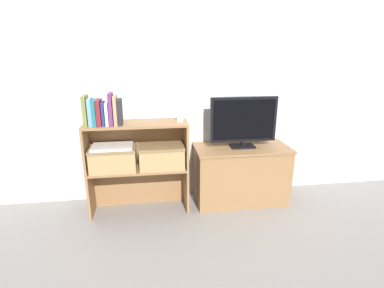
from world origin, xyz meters
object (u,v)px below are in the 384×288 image
at_px(book_maroon, 99,113).
at_px(book_plum, 111,109).
at_px(book_skyblue, 91,112).
at_px(storage_basket_right, 162,155).
at_px(book_teal, 95,113).
at_px(book_ivory, 107,114).
at_px(baby_monitor, 180,116).
at_px(book_tan, 116,110).
at_px(laptop, 112,146).
at_px(book_navy, 104,113).
at_px(book_charcoal, 120,112).
at_px(book_olive, 86,111).
at_px(tv_stand, 241,174).
at_px(tv, 243,121).
at_px(storage_basket_left, 113,158).

relative_size(book_maroon, book_plum, 0.80).
height_order(book_skyblue, storage_basket_right, book_skyblue).
height_order(book_teal, book_ivory, book_teal).
distance_m(book_skyblue, baby_monitor, 0.72).
distance_m(book_tan, laptop, 0.31).
bearing_deg(book_plum, baby_monitor, 3.48).
distance_m(book_navy, book_ivory, 0.03).
xyz_separation_m(book_charcoal, laptop, (-0.08, 0.02, -0.29)).
distance_m(book_olive, book_teal, 0.07).
bearing_deg(tv_stand, tv, -90.00).
distance_m(book_olive, book_tan, 0.23).
bearing_deg(baby_monitor, book_skyblue, -177.30).
distance_m(book_tan, baby_monitor, 0.52).
height_order(tv_stand, laptop, laptop).
xyz_separation_m(book_ivory, book_plum, (0.03, 0.00, 0.04)).
bearing_deg(book_olive, laptop, 5.96).
relative_size(book_navy, book_plum, 0.74).
relative_size(book_skyblue, laptop, 0.65).
xyz_separation_m(book_olive, storage_basket_left, (0.18, 0.02, -0.41)).
bearing_deg(tv, book_navy, -175.36).
bearing_deg(book_tan, storage_basket_right, 3.00).
relative_size(book_olive, book_skyblue, 1.11).
xyz_separation_m(book_plum, laptop, (-0.02, 0.02, -0.32)).
xyz_separation_m(tv, storage_basket_right, (-0.74, -0.08, -0.26)).
bearing_deg(book_charcoal, book_olive, 180.00).
bearing_deg(book_tan, book_skyblue, 180.00).
distance_m(book_skyblue, book_maroon, 0.07).
bearing_deg(book_teal, storage_basket_right, 2.06).
bearing_deg(book_tan, tv, 5.04).
bearing_deg(laptop, book_navy, -157.08).
xyz_separation_m(baby_monitor, storage_basket_left, (-0.57, -0.02, -0.34)).
relative_size(book_olive, storage_basket_right, 0.62).
bearing_deg(book_maroon, book_navy, 0.00).
bearing_deg(book_charcoal, book_skyblue, 180.00).
bearing_deg(storage_basket_left, book_maroon, -166.16).
xyz_separation_m(book_teal, storage_basket_right, (0.52, 0.02, -0.39)).
bearing_deg(tv_stand, book_skyblue, -175.65).
bearing_deg(book_maroon, book_olive, 180.00).
distance_m(book_olive, book_maroon, 0.10).
xyz_separation_m(book_teal, book_navy, (0.07, 0.00, -0.01)).
bearing_deg(book_ivory, book_tan, 0.00).
height_order(book_plum, book_charcoal, book_plum).
xyz_separation_m(book_skyblue, storage_basket_left, (0.14, 0.02, -0.40)).
bearing_deg(baby_monitor, tv_stand, 6.39).
xyz_separation_m(book_maroon, laptop, (0.08, 0.02, -0.29)).
xyz_separation_m(tv_stand, book_olive, (-1.33, -0.10, 0.66)).
relative_size(book_ivory, book_plum, 0.72).
bearing_deg(book_navy, tv, 4.64).
xyz_separation_m(book_teal, book_plum, (0.13, 0.00, 0.03)).
bearing_deg(laptop, book_plum, -46.23).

